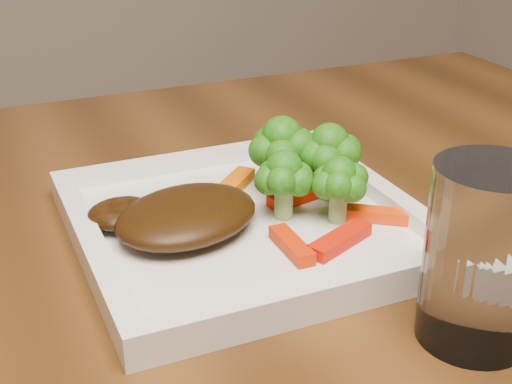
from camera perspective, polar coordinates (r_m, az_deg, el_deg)
name	(u,v)px	position (r m, az deg, el deg)	size (l,w,h in m)	color
plate	(245,228)	(0.59, -0.89, -2.89)	(0.27, 0.27, 0.01)	white
steak	(187,215)	(0.57, -5.56, -1.87)	(0.12, 0.09, 0.03)	#361E08
broccoli_0	(282,156)	(0.62, 2.07, 2.88)	(0.07, 0.07, 0.07)	#397713
broccoli_1	(329,163)	(0.62, 5.82, 2.36)	(0.06, 0.06, 0.06)	#2E6811
broccoli_2	(339,188)	(0.58, 6.65, 0.30)	(0.05, 0.05, 0.06)	#155F0F
broccoli_3	(284,183)	(0.58, 2.26, 0.72)	(0.06, 0.06, 0.06)	#2B7112
carrot_0	(340,240)	(0.55, 6.73, -3.82)	(0.06, 0.02, 0.01)	red
carrot_1	(378,215)	(0.59, 9.72, -1.80)	(0.05, 0.01, 0.01)	#EE3703
carrot_2	(292,245)	(0.54, 2.87, -4.26)	(0.05, 0.01, 0.01)	red
carrot_3	(322,177)	(0.66, 5.34, 1.21)	(0.05, 0.01, 0.01)	#CA6403
carrot_4	(233,185)	(0.64, -1.84, 0.58)	(0.06, 0.02, 0.01)	#D75E03
carrot_6	(299,195)	(0.62, 3.45, -0.24)	(0.06, 0.02, 0.01)	#FF2704
drinking_glass	(483,256)	(0.46, 17.67, -4.91)	(0.07, 0.07, 0.12)	silver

